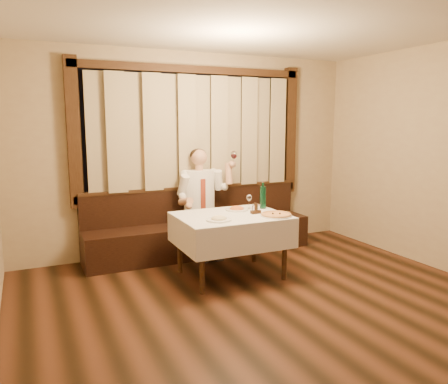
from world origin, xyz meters
name	(u,v)px	position (x,y,z in m)	size (l,w,h in m)	color
room	(262,157)	(0.00, 0.97, 1.50)	(5.01, 6.01, 2.81)	black
banquette	(200,232)	(0.00, 2.72, 0.31)	(3.20, 0.61, 0.94)	black
dining_table	(231,223)	(0.00, 1.70, 0.65)	(1.27, 0.97, 0.76)	black
pizza	(276,215)	(0.45, 1.42, 0.77)	(0.37, 0.37, 0.04)	white
pasta_red	(237,207)	(0.18, 1.91, 0.80)	(0.28, 0.28, 0.10)	white
pasta_cream	(219,217)	(-0.25, 1.48, 0.80)	(0.29, 0.29, 0.10)	white
green_bottle	(263,197)	(0.53, 1.87, 0.90)	(0.08, 0.08, 0.35)	#114F30
table_wine_glass	(249,198)	(0.36, 1.93, 0.89)	(0.07, 0.07, 0.18)	white
cruet_caddy	(256,210)	(0.30, 1.64, 0.80)	(0.12, 0.07, 0.13)	black
seated_man	(202,195)	(0.00, 2.63, 0.85)	(0.83, 0.62, 1.48)	black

